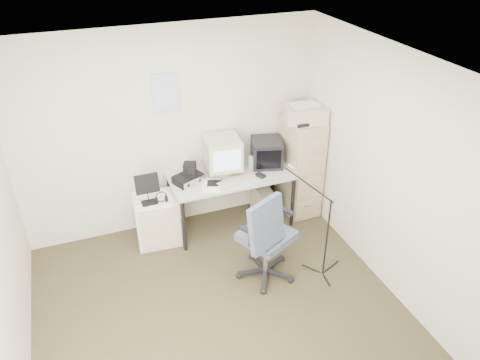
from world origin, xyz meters
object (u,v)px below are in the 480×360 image
object	(u,v)px
filing_cabinet	(300,166)
office_chair	(267,234)
side_cart	(157,219)
desk	(232,200)

from	to	relation	value
filing_cabinet	office_chair	world-z (taller)	filing_cabinet
filing_cabinet	side_cart	size ratio (longest dim) A/B	2.09
side_cart	desk	bearing A→B (deg)	4.95
filing_cabinet	side_cart	world-z (taller)	filing_cabinet
filing_cabinet	office_chair	bearing A→B (deg)	-131.22
desk	filing_cabinet	bearing A→B (deg)	1.81
side_cart	filing_cabinet	bearing A→B (deg)	5.63
office_chair	side_cart	distance (m)	1.44
office_chair	filing_cabinet	bearing A→B (deg)	22.39
desk	office_chair	size ratio (longest dim) A/B	1.34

